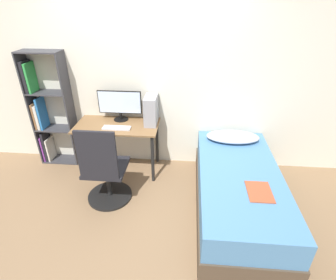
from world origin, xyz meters
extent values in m
plane|color=#846647|center=(0.00, 0.00, 0.00)|extent=(14.00, 14.00, 0.00)
cube|color=silver|center=(0.00, 1.35, 1.25)|extent=(8.00, 0.05, 2.50)
cube|color=brown|center=(-0.41, 1.04, 0.71)|extent=(1.12, 0.57, 0.02)
cylinder|color=black|center=(-0.91, 0.80, 0.35)|extent=(0.04, 0.04, 0.70)
cylinder|color=black|center=(0.10, 0.80, 0.35)|extent=(0.04, 0.04, 0.70)
cylinder|color=black|center=(-0.91, 1.28, 0.35)|extent=(0.04, 0.04, 0.70)
cylinder|color=black|center=(0.10, 1.28, 0.35)|extent=(0.04, 0.04, 0.70)
cube|color=#38383D|center=(-1.64, 1.20, 0.82)|extent=(0.02, 0.26, 1.64)
cube|color=#38383D|center=(-1.10, 1.20, 0.82)|extent=(0.02, 0.26, 1.64)
cube|color=#38383D|center=(-1.37, 1.20, 0.01)|extent=(0.52, 0.26, 0.02)
cube|color=#38383D|center=(-1.37, 1.20, 0.55)|extent=(0.52, 0.26, 0.02)
cube|color=#38383D|center=(-1.37, 1.20, 1.09)|extent=(0.52, 0.26, 0.02)
cube|color=#38383D|center=(-1.37, 1.20, 1.63)|extent=(0.52, 0.26, 0.02)
cube|color=#7A338E|center=(-1.61, 1.20, 0.22)|extent=(0.02, 0.22, 0.40)
cube|color=black|center=(-1.57, 1.20, 0.25)|extent=(0.03, 0.22, 0.47)
cube|color=beige|center=(-1.53, 1.20, 0.20)|extent=(0.02, 0.22, 0.36)
cube|color=brown|center=(-1.61, 1.20, 0.75)|extent=(0.03, 0.22, 0.38)
cube|color=beige|center=(-1.57, 1.20, 0.74)|extent=(0.04, 0.22, 0.35)
cube|color=#2870B7|center=(-1.52, 1.20, 0.79)|extent=(0.03, 0.22, 0.46)
cube|color=black|center=(-1.60, 1.20, 1.31)|extent=(0.04, 0.22, 0.41)
cube|color=green|center=(-1.56, 1.20, 1.30)|extent=(0.03, 0.22, 0.39)
cylinder|color=black|center=(-0.40, 0.43, 0.01)|extent=(0.55, 0.55, 0.03)
cylinder|color=black|center=(-0.40, 0.43, 0.23)|extent=(0.05, 0.05, 0.40)
cube|color=black|center=(-0.40, 0.43, 0.45)|extent=(0.48, 0.48, 0.04)
cube|color=black|center=(-0.40, 0.20, 0.76)|extent=(0.43, 0.04, 0.58)
cube|color=#4C3D2D|center=(1.16, 0.35, 0.12)|extent=(0.92, 1.96, 0.24)
cube|color=teal|center=(1.16, 0.35, 0.39)|extent=(0.89, 1.92, 0.30)
ellipsoid|color=#B2B7C6|center=(1.16, 1.07, 0.60)|extent=(0.70, 0.36, 0.11)
cube|color=#B24C2D|center=(1.29, 0.01, 0.55)|extent=(0.24, 0.32, 0.01)
cylinder|color=black|center=(-0.39, 1.21, 0.73)|extent=(0.20, 0.20, 0.01)
cylinder|color=black|center=(-0.39, 1.21, 0.78)|extent=(0.04, 0.04, 0.10)
cube|color=black|center=(-0.39, 1.22, 0.98)|extent=(0.60, 0.01, 0.32)
cube|color=silver|center=(-0.39, 1.21, 0.98)|extent=(0.57, 0.01, 0.30)
cube|color=silver|center=(-0.38, 0.93, 0.73)|extent=(0.37, 0.12, 0.02)
cube|color=#99999E|center=(0.05, 1.14, 0.91)|extent=(0.16, 0.34, 0.38)
camera|label=1|loc=(0.56, -2.08, 2.26)|focal=28.00mm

